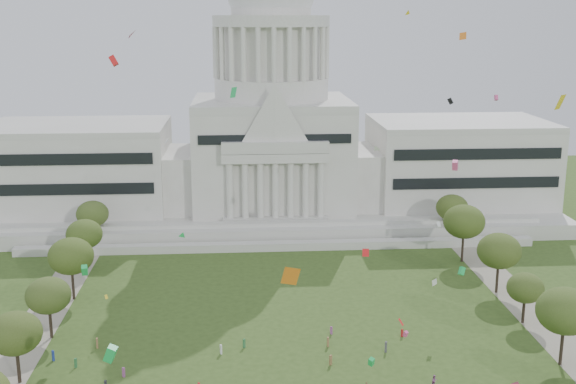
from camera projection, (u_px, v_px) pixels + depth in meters
name	position (u px, v px, depth m)	size (l,w,h in m)	color
capitol	(272.00, 141.00, 206.66)	(160.00, 64.50, 91.30)	beige
path_left	(24.00, 348.00, 127.77)	(8.00, 160.00, 0.04)	gray
path_right	(551.00, 332.00, 134.09)	(8.00, 160.00, 0.04)	gray
row_tree_l_2	(15.00, 333.00, 113.64)	(8.42, 8.42, 11.97)	black
row_tree_r_2	(565.00, 311.00, 119.37)	(9.55, 9.55, 13.58)	black
row_tree_l_3	(48.00, 296.00, 129.88)	(8.12, 8.12, 11.55)	black
row_tree_r_3	(525.00, 288.00, 136.53)	(7.01, 7.01, 9.98)	black
row_tree_l_4	(71.00, 256.00, 147.53)	(9.29, 9.29, 13.21)	black
row_tree_r_4	(499.00, 251.00, 151.10)	(9.19, 9.19, 13.06)	black
row_tree_l_5	(84.00, 234.00, 165.70)	(8.33, 8.33, 11.85)	black
row_tree_r_5	(464.00, 222.00, 170.40)	(9.82, 9.82, 13.96)	black
row_tree_l_6	(92.00, 214.00, 183.20)	(8.19, 8.19, 11.64)	black
row_tree_r_6	(452.00, 208.00, 188.28)	(8.42, 8.42, 11.97)	black
person_2	(434.00, 381.00, 114.28)	(0.93, 0.57, 1.91)	#994C8C
distant_crowd	(217.00, 379.00, 115.06)	(68.11, 40.03, 1.94)	#994C8C
kite_swarm	(306.00, 239.00, 104.43)	(94.35, 103.66, 50.38)	#E54C8C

